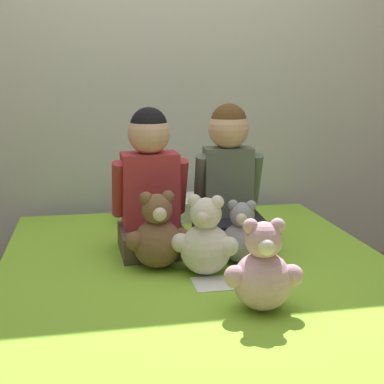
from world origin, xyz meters
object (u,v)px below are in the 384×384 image
Objects in this scene: child_on_right at (229,186)px; sign_card at (221,283)px; teddy_bear_between_children at (205,241)px; teddy_bear_at_foot_of_bed at (263,272)px; bed at (200,311)px; teddy_bear_held_by_left_child at (158,236)px; pillow_at_headboard at (171,208)px; teddy_bear_held_by_right_child at (242,236)px; child_on_left at (150,186)px.

sign_card is at bearing -103.97° from child_on_right.
child_on_right is 0.41m from teddy_bear_between_children.
teddy_bear_at_foot_of_bed is 1.52× the size of sign_card.
teddy_bear_held_by_left_child reaches higher than bed.
pillow_at_headboard reaches higher than sign_card.
teddy_bear_held_by_left_child reaches higher than pillow_at_headboard.
child_on_right is (0.19, 0.26, 0.48)m from bed.
sign_card is (-0.08, 0.24, -0.13)m from teddy_bear_at_foot_of_bed.
sign_card is at bearing -78.23° from bed.
sign_card is (0.03, -0.11, -0.13)m from teddy_bear_between_children.
sign_card is (0.04, -0.98, -0.05)m from pillow_at_headboard.
child_on_right is 3.12× the size of sign_card.
teddy_bear_at_foot_of_bed is 0.29m from sign_card.
teddy_bear_held_by_left_child is at bearing -102.75° from pillow_at_headboard.
teddy_bear_held_by_right_child is (0.18, 0.02, 0.31)m from bed.
teddy_bear_at_foot_of_bed is (0.30, -0.47, -0.00)m from teddy_bear_held_by_left_child.
teddy_bear_between_children is at bearing -34.11° from teddy_bear_held_by_left_child.
pillow_at_headboard is (0.17, 0.53, -0.24)m from child_on_left.
teddy_bear_held_by_right_child is 0.46m from teddy_bear_at_foot_of_bed.
child_on_right is 2.05× the size of teddy_bear_at_foot_of_bed.
pillow_at_headboard is at bearing 92.31° from sign_card.
child_on_left reaches higher than bed.
teddy_bear_at_foot_of_bed is (0.30, -0.70, -0.16)m from child_on_left.
child_on_left is 2.01× the size of teddy_bear_at_foot_of_bed.
child_on_left is 1.13× the size of pillow_at_headboard.
child_on_left is 0.78m from teddy_bear_at_foot_of_bed.
teddy_bear_between_children is at bearing -89.69° from pillow_at_headboard.
teddy_bear_held_by_right_child is at bearing 90.97° from teddy_bear_at_foot_of_bed.
teddy_bear_between_children is (0.18, -0.11, 0.00)m from teddy_bear_held_by_left_child.
teddy_bear_held_by_left_child is at bearing -162.57° from teddy_bear_held_by_right_child.
pillow_at_headboard is 2.72× the size of sign_card.
teddy_bear_at_foot_of_bed reaches higher than pillow_at_headboard.
pillow_at_headboard is (-0.12, 1.23, -0.08)m from teddy_bear_at_foot_of_bed.
child_on_right reaches higher than bed.
bed is 6.08× the size of teddy_bear_at_foot_of_bed.
sign_card is (-0.15, -0.45, -0.28)m from child_on_right.
child_on_left is 1.98× the size of teddy_bear_between_children.
teddy_bear_at_foot_of_bed is at bearing -78.76° from teddy_bear_held_by_right_child.
bed is 0.36m from teddy_bear_held_by_right_child.
child_on_left is 2.37× the size of teddy_bear_held_by_right_child.
teddy_bear_held_by_right_child is at bearing -35.61° from child_on_left.
teddy_bear_between_children is 0.18m from sign_card.
bed is 5.98× the size of teddy_bear_between_children.
teddy_bear_at_foot_of_bed is at bearing -91.06° from child_on_right.
child_on_left reaches higher than sign_card.
teddy_bear_held_by_left_child is 1.54× the size of sign_card.
child_on_right reaches higher than teddy_bear_held_by_left_child.
sign_card is at bearing -105.19° from teddy_bear_held_by_right_child.
teddy_bear_at_foot_of_bed is (0.12, -0.43, 0.33)m from bed.
pillow_at_headboard is (0.17, 0.76, -0.08)m from teddy_bear_held_by_left_child.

